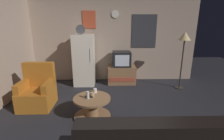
% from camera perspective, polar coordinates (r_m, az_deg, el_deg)
% --- Properties ---
extents(ground_plane, '(12.00, 12.00, 0.00)m').
position_cam_1_polar(ground_plane, '(3.36, 1.49, -16.74)').
color(ground_plane, '#232328').
extents(wall_with_art, '(5.20, 0.12, 2.71)m').
position_cam_1_polar(wall_with_art, '(5.30, 0.42, 10.97)').
color(wall_with_art, tan).
rests_on(wall_with_art, ground_plane).
extents(fridge, '(0.60, 0.62, 1.77)m').
position_cam_1_polar(fridge, '(5.00, -9.56, 3.45)').
color(fridge, silver).
rests_on(fridge, ground_plane).
extents(tv_stand, '(0.84, 0.53, 0.55)m').
position_cam_1_polar(tv_stand, '(5.15, 3.28, -1.52)').
color(tv_stand, '#8E6642').
rests_on(tv_stand, ground_plane).
extents(crt_tv, '(0.54, 0.51, 0.44)m').
position_cam_1_polar(crt_tv, '(5.02, 3.29, 3.85)').
color(crt_tv, black).
rests_on(crt_tv, tv_stand).
extents(standing_lamp, '(0.32, 0.32, 1.59)m').
position_cam_1_polar(standing_lamp, '(4.89, 23.70, 9.27)').
color(standing_lamp, '#332D28').
rests_on(standing_lamp, ground_plane).
extents(coffee_table, '(0.72, 0.72, 0.42)m').
position_cam_1_polar(coffee_table, '(3.35, -6.82, -12.69)').
color(coffee_table, '#8E6642').
rests_on(coffee_table, ground_plane).
extents(wine_glass, '(0.05, 0.05, 0.15)m').
position_cam_1_polar(wine_glass, '(3.20, -8.33, -8.52)').
color(wine_glass, silver).
rests_on(wine_glass, coffee_table).
extents(mug_ceramic_white, '(0.08, 0.08, 0.09)m').
position_cam_1_polar(mug_ceramic_white, '(3.45, -5.87, -7.10)').
color(mug_ceramic_white, silver).
rests_on(mug_ceramic_white, coffee_table).
extents(mug_ceramic_tan, '(0.08, 0.08, 0.09)m').
position_cam_1_polar(mug_ceramic_tan, '(3.28, -6.82, -8.39)').
color(mug_ceramic_tan, tan).
rests_on(mug_ceramic_tan, coffee_table).
extents(remote_control, '(0.16, 0.08, 0.02)m').
position_cam_1_polar(remote_control, '(3.28, -7.78, -9.03)').
color(remote_control, black).
rests_on(remote_control, coffee_table).
extents(armchair, '(0.68, 0.68, 0.96)m').
position_cam_1_polar(armchair, '(4.07, -24.26, -6.80)').
color(armchair, '#B2661E').
rests_on(armchair, ground_plane).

